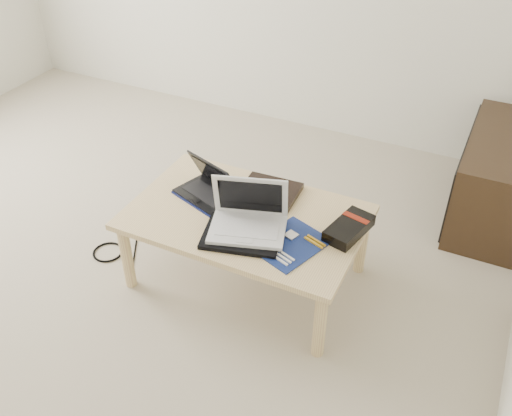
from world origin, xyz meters
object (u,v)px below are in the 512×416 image
at_px(coffee_table, 246,223).
at_px(gpu_box, 349,228).
at_px(media_cabinet, 497,178).
at_px(white_laptop, 248,218).
at_px(netbook, 209,188).

distance_m(coffee_table, gpu_box, 0.49).
relative_size(media_cabinet, gpu_box, 3.25).
xyz_separation_m(white_laptop, gpu_box, (0.42, 0.18, -0.04)).
height_order(netbook, white_laptop, white_laptop).
bearing_deg(gpu_box, white_laptop, -157.04).
distance_m(coffee_table, netbook, 0.26).
xyz_separation_m(coffee_table, netbook, (-0.24, 0.07, 0.09)).
bearing_deg(media_cabinet, coffee_table, -133.50).
bearing_deg(coffee_table, gpu_box, 9.37).
distance_m(white_laptop, gpu_box, 0.45).
bearing_deg(gpu_box, coffee_table, -170.63).
height_order(coffee_table, media_cabinet, media_cabinet).
height_order(media_cabinet, gpu_box, media_cabinet).
bearing_deg(netbook, gpu_box, 0.92).
xyz_separation_m(coffee_table, media_cabinet, (1.03, 1.09, -0.10)).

